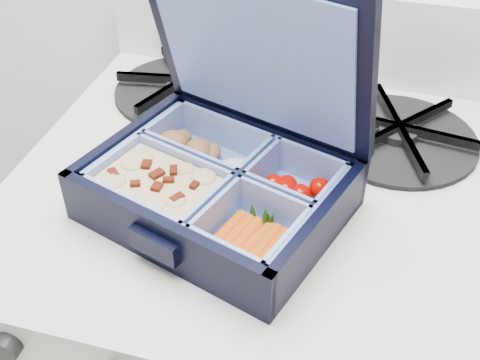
% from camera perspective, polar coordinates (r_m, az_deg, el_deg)
% --- Properties ---
extents(bento_box, '(0.29, 0.26, 0.06)m').
position_cam_1_polar(bento_box, '(0.61, -2.18, -0.85)').
color(bento_box, black).
rests_on(bento_box, stove).
extents(burner_grate, '(0.22, 0.22, 0.03)m').
position_cam_1_polar(burner_grate, '(0.74, 14.79, 4.51)').
color(burner_grate, black).
rests_on(burner_grate, stove).
extents(burner_grate_rear, '(0.22, 0.22, 0.02)m').
position_cam_1_polar(burner_grate_rear, '(0.81, -5.20, 8.89)').
color(burner_grate_rear, black).
rests_on(burner_grate_rear, stove).
extents(fork, '(0.15, 0.14, 0.01)m').
position_cam_1_polar(fork, '(0.73, 4.82, 4.47)').
color(fork, silver).
rests_on(fork, stove).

